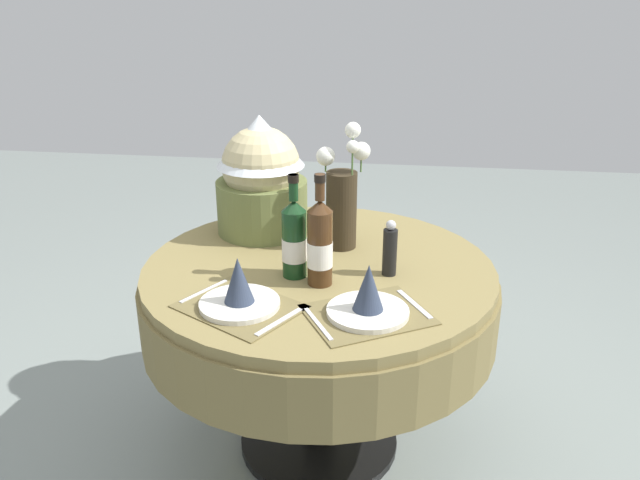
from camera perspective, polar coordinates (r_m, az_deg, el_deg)
name	(u,v)px	position (r m, az deg, el deg)	size (l,w,h in m)	color
ground	(319,442)	(2.58, -0.09, -17.53)	(8.00, 8.00, 0.00)	gray
dining_table	(319,304)	(2.25, -0.10, -5.71)	(1.22, 1.22, 0.75)	olive
place_setting_left	(239,293)	(1.90, -7.21, -4.71)	(0.42, 0.40, 0.16)	brown
place_setting_right	(368,301)	(1.85, 4.30, -5.41)	(0.42, 0.39, 0.16)	brown
flower_vase	(342,199)	(2.27, 1.99, 3.70)	(0.19, 0.11, 0.45)	#332819
wine_bottle_left	(320,243)	(1.99, -0.01, -0.26)	(0.08, 0.08, 0.36)	#422814
wine_bottle_right	(294,239)	(2.05, -2.31, 0.12)	(0.08, 0.08, 0.34)	#143819
pepper_mill	(390,250)	(2.09, 6.23, -0.88)	(0.05, 0.05, 0.19)	black
gift_tub_back_left	(261,173)	(2.41, -5.27, 6.00)	(0.34, 0.34, 0.45)	olive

